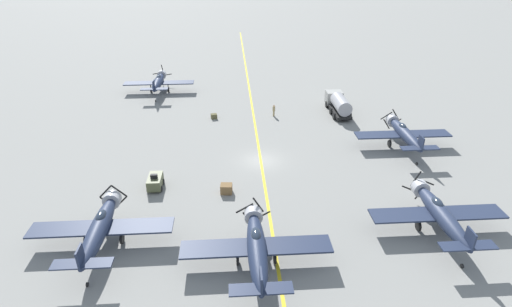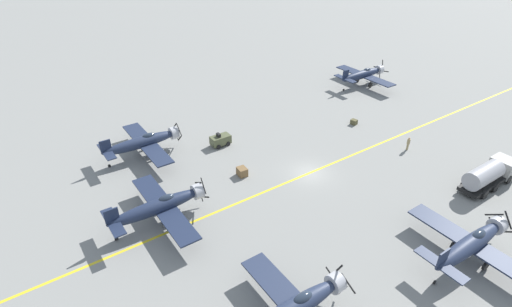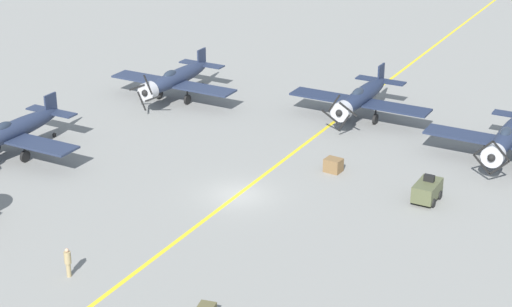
% 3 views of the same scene
% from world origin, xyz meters
% --- Properties ---
extents(ground_plane, '(400.00, 400.00, 0.00)m').
position_xyz_m(ground_plane, '(0.00, 0.00, 0.00)').
color(ground_plane, gray).
extents(taxiway_stripe, '(0.30, 160.00, 0.01)m').
position_xyz_m(taxiway_stripe, '(0.00, 0.00, 0.00)').
color(taxiway_stripe, yellow).
rests_on(taxiway_stripe, ground).
extents(airplane_near_right, '(12.00, 9.98, 3.67)m').
position_xyz_m(airplane_near_right, '(14.68, -14.40, 2.01)').
color(airplane_near_right, '#252F49').
rests_on(airplane_near_right, ground).
extents(airplane_near_center, '(12.00, 9.98, 3.65)m').
position_xyz_m(airplane_near_center, '(-1.69, -17.73, 2.01)').
color(airplane_near_center, '#1E2842').
rests_on(airplane_near_center, ground).
extents(airplane_near_left, '(12.00, 9.98, 3.65)m').
position_xyz_m(airplane_near_left, '(-14.59, -14.45, 2.01)').
color(airplane_near_left, '#222C46').
rests_on(airplane_near_left, ground).
extents(airplane_mid_right, '(12.00, 9.98, 3.65)m').
position_xyz_m(airplane_mid_right, '(18.20, 2.27, 2.01)').
color(airplane_mid_right, '#252F48').
rests_on(airplane_mid_right, ground).
extents(tow_tractor, '(1.57, 2.60, 1.79)m').
position_xyz_m(tow_tractor, '(-11.59, -5.33, 0.79)').
color(tow_tractor, '#515638').
rests_on(tow_tractor, ground).
extents(ground_crew_walking, '(0.39, 0.39, 1.80)m').
position_xyz_m(ground_crew_walking, '(3.03, 13.89, 0.98)').
color(ground_crew_walking, tan).
rests_on(ground_crew_walking, ground).
extents(supply_crate_mid_lane, '(1.27, 1.08, 0.99)m').
position_xyz_m(supply_crate_mid_lane, '(-4.10, -6.79, 0.50)').
color(supply_crate_mid_lane, brown).
rests_on(supply_crate_mid_lane, ground).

